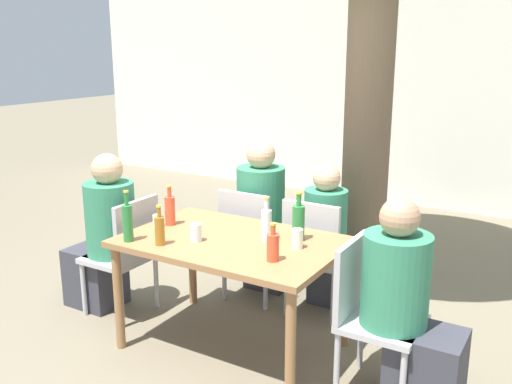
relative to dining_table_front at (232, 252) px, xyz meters
The scene contains 20 objects.
ground_plane 0.68m from the dining_table_front, ahead, with size 30.00×30.00×0.00m, color #706651.
cafe_building_wall 4.20m from the dining_table_front, 90.00° to the left, with size 10.00×0.08×2.80m.
dining_table_front is the anchor object (origin of this frame).
patio_chair_0 0.95m from the dining_table_front, behind, with size 0.44×0.44×0.90m.
patio_chair_1 0.95m from the dining_table_front, ahead, with size 0.44×0.44×0.90m.
patio_chair_2 0.77m from the dining_table_front, 111.93° to the left, with size 0.44×0.44×0.90m.
patio_chair_3 0.77m from the dining_table_front, 68.07° to the left, with size 0.44×0.44×0.90m.
person_seated_0 1.17m from the dining_table_front, behind, with size 0.58×0.37×1.22m.
person_seated_1 1.17m from the dining_table_front, ahead, with size 0.59×0.38×1.19m.
person_seated_2 0.97m from the dining_table_front, 106.92° to the left, with size 0.38×0.59×1.27m.
person_seated_3 0.99m from the dining_table_front, 73.37° to the left, with size 0.32×0.56×1.14m.
amber_bottle_0 0.49m from the dining_table_front, 136.55° to the right, with size 0.06×0.06×0.26m.
soda_bottle_1 0.58m from the dining_table_front, behind, with size 0.07×0.07×0.28m.
green_bottle_2 0.70m from the dining_table_front, 146.67° to the right, with size 0.07×0.07×0.33m.
green_bottle_3 0.47m from the dining_table_front, 29.38° to the left, with size 0.08×0.08×0.32m.
soda_bottle_4 0.48m from the dining_table_front, 24.98° to the right, with size 0.07×0.07×0.23m.
water_bottle_5 0.30m from the dining_table_front, 24.00° to the left, with size 0.07×0.07×0.29m.
drinking_glass_0 0.60m from the dining_table_front, behind, with size 0.06×0.06×0.09m.
drinking_glass_1 0.46m from the dining_table_front, ahead, with size 0.07×0.07×0.12m.
drinking_glass_2 0.27m from the dining_table_front, 141.47° to the right, with size 0.08×0.08×0.12m.
Camera 1 is at (1.92, -2.91, 1.98)m, focal length 40.00 mm.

